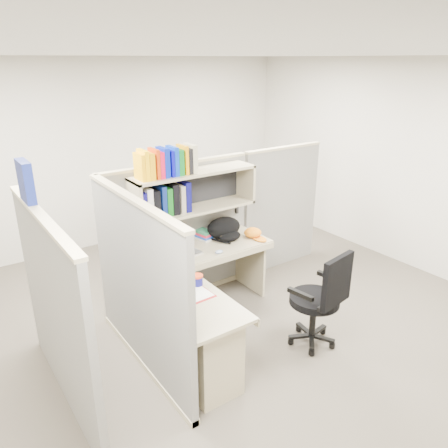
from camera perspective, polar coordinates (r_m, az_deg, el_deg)
ground at (r=4.67m, az=0.05°, el=-13.94°), size 6.00×6.00×0.00m
room_shell at (r=3.98m, az=0.06°, el=5.60°), size 6.00×6.00×6.00m
cubicle at (r=4.40m, az=-7.27°, el=-2.86°), size 3.79×1.84×1.95m
desk at (r=4.04m, az=-2.42°, el=-12.59°), size 1.74×1.75×0.73m
laptop at (r=4.58m, az=-5.25°, el=-2.63°), size 0.37×0.37×0.24m
backpack at (r=4.95m, az=0.34°, el=-0.65°), size 0.45×0.37×0.24m
orange_cap at (r=5.04m, az=3.77°, el=-1.13°), size 0.23×0.25×0.11m
snack_canister at (r=4.00m, az=-3.50°, el=-7.29°), size 0.10×0.10×0.10m
tissue_box at (r=3.51m, az=-6.31°, el=-11.08°), size 0.12×0.12×0.18m
mouse at (r=4.63m, az=-0.65°, el=-3.65°), size 0.10×0.07×0.04m
paper_cup at (r=4.82m, az=-5.00°, el=-2.23°), size 0.09×0.09×0.11m
book_stack at (r=4.99m, az=-2.60°, el=-1.39°), size 0.19×0.24×0.10m
loose_paper at (r=3.90m, az=-3.60°, el=-8.91°), size 0.21×0.28×0.00m
task_chair at (r=4.39m, az=12.09°, el=-11.35°), size 0.56×0.52×1.02m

